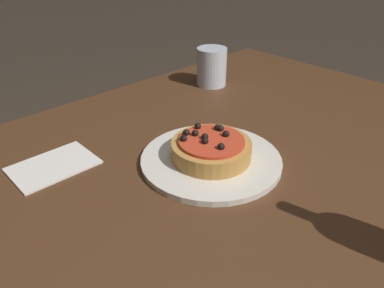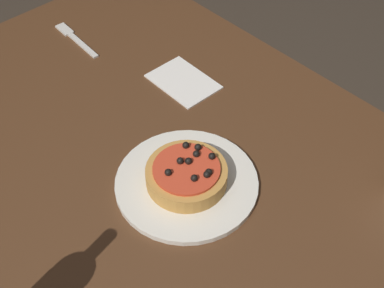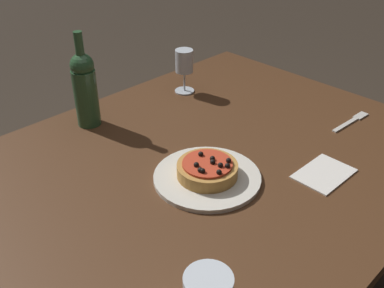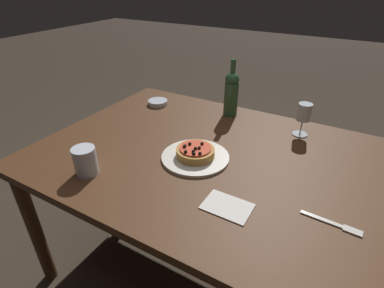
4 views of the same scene
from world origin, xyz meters
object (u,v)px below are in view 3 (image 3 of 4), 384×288
object	(u,v)px
wine_bottle	(85,87)
pizza	(207,169)
dining_table	(197,186)
fork	(352,121)
wine_glass	(184,63)
dinner_plate	(207,177)

from	to	relation	value
wine_bottle	pizza	bearing A→B (deg)	-84.08
dining_table	pizza	bearing A→B (deg)	-113.30
dining_table	fork	size ratio (longest dim) A/B	7.92
wine_glass	fork	bearing A→B (deg)	-67.33
dining_table	pizza	xyz separation A→B (m)	(-0.03, -0.07, 0.10)
wine_bottle	fork	distance (m)	0.85
pizza	wine_bottle	bearing A→B (deg)	95.92
dinner_plate	wine_glass	bearing A→B (deg)	52.27
dining_table	dinner_plate	world-z (taller)	dinner_plate
dining_table	wine_bottle	distance (m)	0.46
pizza	wine_bottle	xyz separation A→B (m)	(-0.05, 0.47, 0.09)
dining_table	wine_glass	size ratio (longest dim) A/B	9.18
wine_glass	dining_table	bearing A→B (deg)	-129.83
dining_table	dinner_plate	bearing A→B (deg)	-113.42
pizza	wine_bottle	world-z (taller)	wine_bottle
pizza	dining_table	bearing A→B (deg)	66.70
pizza	wine_glass	world-z (taller)	wine_glass
pizza	dinner_plate	bearing A→B (deg)	84.40
dinner_plate	wine_bottle	size ratio (longest dim) A/B	0.94
dinner_plate	fork	xyz separation A→B (m)	(0.56, -0.11, -0.00)
pizza	fork	distance (m)	0.57
wine_glass	fork	size ratio (longest dim) A/B	0.86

